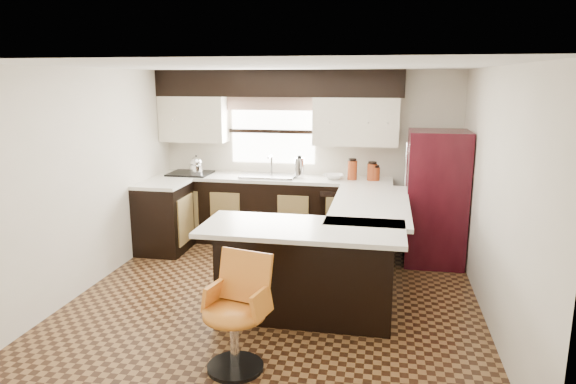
% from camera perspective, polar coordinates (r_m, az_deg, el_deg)
% --- Properties ---
extents(floor, '(4.40, 4.40, 0.00)m').
position_cam_1_polar(floor, '(5.56, -1.42, -11.76)').
color(floor, '#49301A').
rests_on(floor, ground).
extents(ceiling, '(4.40, 4.40, 0.00)m').
position_cam_1_polar(ceiling, '(5.07, -1.57, 13.80)').
color(ceiling, silver).
rests_on(ceiling, wall_back).
extents(wall_back, '(4.40, 0.00, 4.40)m').
position_cam_1_polar(wall_back, '(7.31, 2.20, 3.96)').
color(wall_back, beige).
rests_on(wall_back, floor).
extents(wall_front, '(4.40, 0.00, 4.40)m').
position_cam_1_polar(wall_front, '(3.15, -10.15, -7.83)').
color(wall_front, beige).
rests_on(wall_front, floor).
extents(wall_left, '(0.00, 4.40, 4.40)m').
position_cam_1_polar(wall_left, '(5.99, -21.53, 1.19)').
color(wall_left, beige).
rests_on(wall_left, floor).
extents(wall_right, '(0.00, 4.40, 4.40)m').
position_cam_1_polar(wall_right, '(5.17, 21.90, -0.53)').
color(wall_right, beige).
rests_on(wall_right, floor).
extents(base_cab_back, '(3.30, 0.60, 0.90)m').
position_cam_1_polar(base_cab_back, '(7.26, -1.72, -2.15)').
color(base_cab_back, black).
rests_on(base_cab_back, floor).
extents(base_cab_left, '(0.60, 0.70, 0.90)m').
position_cam_1_polar(base_cab_left, '(7.08, -13.63, -2.87)').
color(base_cab_left, black).
rests_on(base_cab_left, floor).
extents(counter_back, '(3.30, 0.60, 0.04)m').
position_cam_1_polar(counter_back, '(7.15, -1.75, 1.52)').
color(counter_back, silver).
rests_on(counter_back, base_cab_back).
extents(counter_left, '(0.60, 0.70, 0.04)m').
position_cam_1_polar(counter_left, '(6.98, -13.83, 0.87)').
color(counter_left, silver).
rests_on(counter_left, base_cab_left).
extents(soffit, '(3.40, 0.35, 0.36)m').
position_cam_1_polar(soffit, '(7.13, -1.20, 11.98)').
color(soffit, black).
rests_on(soffit, wall_back).
extents(upper_cab_left, '(0.94, 0.35, 0.64)m').
position_cam_1_polar(upper_cab_left, '(7.50, -10.42, 7.98)').
color(upper_cab_left, beige).
rests_on(upper_cab_left, wall_back).
extents(upper_cab_right, '(1.14, 0.35, 0.64)m').
position_cam_1_polar(upper_cab_right, '(7.01, 7.57, 7.77)').
color(upper_cab_right, beige).
rests_on(upper_cab_right, wall_back).
extents(window_pane, '(1.20, 0.02, 0.90)m').
position_cam_1_polar(window_pane, '(7.34, -1.69, 6.75)').
color(window_pane, white).
rests_on(window_pane, wall_back).
extents(valance, '(1.30, 0.06, 0.18)m').
position_cam_1_polar(valance, '(7.28, -1.78, 9.78)').
color(valance, '#D19B93').
rests_on(valance, wall_back).
extents(sink, '(0.75, 0.45, 0.03)m').
position_cam_1_polar(sink, '(7.14, -2.18, 1.80)').
color(sink, '#B2B2B7').
rests_on(sink, counter_back).
extents(dishwasher, '(0.58, 0.03, 0.78)m').
position_cam_1_polar(dishwasher, '(6.84, 5.96, -3.29)').
color(dishwasher, black).
rests_on(dishwasher, floor).
extents(cooktop, '(0.58, 0.50, 0.02)m').
position_cam_1_polar(cooktop, '(7.48, -10.80, 2.05)').
color(cooktop, black).
rests_on(cooktop, counter_back).
extents(peninsula_long, '(0.60, 1.95, 0.90)m').
position_cam_1_polar(peninsula_long, '(5.87, 8.53, -5.84)').
color(peninsula_long, black).
rests_on(peninsula_long, floor).
extents(peninsula_return, '(1.65, 0.60, 0.90)m').
position_cam_1_polar(peninsula_return, '(5.00, 1.94, -9.01)').
color(peninsula_return, black).
rests_on(peninsula_return, floor).
extents(counter_pen_long, '(0.84, 1.95, 0.04)m').
position_cam_1_polar(counter_pen_long, '(5.74, 9.18, -1.38)').
color(counter_pen_long, silver).
rests_on(counter_pen_long, peninsula_long).
extents(counter_pen_return, '(1.89, 0.84, 0.04)m').
position_cam_1_polar(counter_pen_return, '(4.77, 1.57, -4.10)').
color(counter_pen_return, silver).
rests_on(counter_pen_return, peninsula_return).
extents(refrigerator, '(0.72, 0.69, 1.67)m').
position_cam_1_polar(refrigerator, '(6.62, 16.10, -0.65)').
color(refrigerator, '#340810').
rests_on(refrigerator, floor).
extents(bar_chair, '(0.60, 0.60, 0.93)m').
position_cam_1_polar(bar_chair, '(4.17, -6.01, -13.45)').
color(bar_chair, orange).
rests_on(bar_chair, floor).
extents(kettle, '(0.18, 0.18, 0.25)m').
position_cam_1_polar(kettle, '(7.42, -10.14, 3.08)').
color(kettle, silver).
rests_on(kettle, cooktop).
extents(percolator, '(0.13, 0.13, 0.28)m').
position_cam_1_polar(percolator, '(7.05, 1.27, 2.69)').
color(percolator, silver).
rests_on(percolator, counter_back).
extents(mixing_bowl, '(0.29, 0.29, 0.07)m').
position_cam_1_polar(mixing_bowl, '(7.01, 5.07, 1.70)').
color(mixing_bowl, white).
rests_on(mixing_bowl, counter_back).
extents(canister_large, '(0.13, 0.13, 0.26)m').
position_cam_1_polar(canister_large, '(6.99, 7.15, 2.42)').
color(canister_large, maroon).
rests_on(canister_large, counter_back).
extents(canister_med, '(0.13, 0.13, 0.22)m').
position_cam_1_polar(canister_med, '(6.98, 9.33, 2.20)').
color(canister_med, maroon).
rests_on(canister_med, counter_back).
extents(canister_small, '(0.13, 0.13, 0.18)m').
position_cam_1_polar(canister_small, '(6.99, 9.65, 2.00)').
color(canister_small, maroon).
rests_on(canister_small, counter_back).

